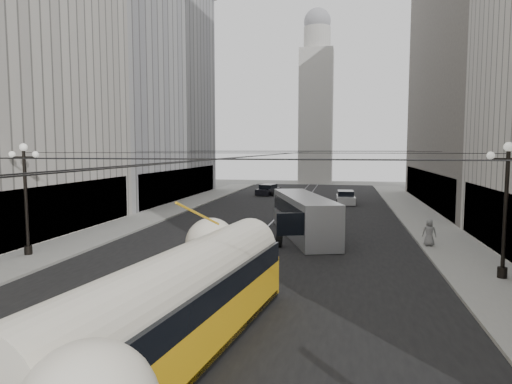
% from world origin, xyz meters
% --- Properties ---
extents(road, '(20.00, 85.00, 0.02)m').
position_xyz_m(road, '(0.00, 32.50, 0.00)').
color(road, black).
rests_on(road, ground).
extents(sidewalk_left, '(4.00, 72.00, 0.15)m').
position_xyz_m(sidewalk_left, '(-12.00, 36.00, 0.07)').
color(sidewalk_left, gray).
rests_on(sidewalk_left, ground).
extents(sidewalk_right, '(4.00, 72.00, 0.15)m').
position_xyz_m(sidewalk_right, '(12.00, 36.00, 0.07)').
color(sidewalk_right, gray).
rests_on(sidewalk_right, ground).
extents(rail_left, '(0.12, 85.00, 0.04)m').
position_xyz_m(rail_left, '(-0.75, 32.50, 0.00)').
color(rail_left, gray).
rests_on(rail_left, ground).
extents(rail_right, '(0.12, 85.00, 0.04)m').
position_xyz_m(rail_right, '(0.75, 32.50, 0.00)').
color(rail_right, gray).
rests_on(rail_right, ground).
extents(building_left_far, '(12.60, 28.60, 28.60)m').
position_xyz_m(building_left_far, '(-19.99, 48.00, 14.31)').
color(building_left_far, '#999999').
rests_on(building_left_far, ground).
extents(building_right_far, '(12.60, 32.60, 32.60)m').
position_xyz_m(building_right_far, '(20.00, 48.00, 16.31)').
color(building_right_far, '#514C47').
rests_on(building_right_far, ground).
extents(distant_tower, '(6.00, 6.00, 31.36)m').
position_xyz_m(distant_tower, '(0.00, 80.00, 14.97)').
color(distant_tower, '#B2AFA8').
rests_on(distant_tower, ground).
extents(lamppost_left_mid, '(1.86, 0.44, 6.37)m').
position_xyz_m(lamppost_left_mid, '(-12.60, 18.00, 3.74)').
color(lamppost_left_mid, black).
rests_on(lamppost_left_mid, sidewalk_left).
extents(lamppost_right_mid, '(1.86, 0.44, 6.37)m').
position_xyz_m(lamppost_right_mid, '(12.60, 18.00, 3.74)').
color(lamppost_right_mid, black).
rests_on(lamppost_right_mid, sidewalk_right).
extents(catenary, '(25.00, 72.00, 0.23)m').
position_xyz_m(catenary, '(0.12, 31.49, 5.88)').
color(catenary, black).
rests_on(catenary, ground).
extents(streetcar, '(4.16, 15.04, 3.30)m').
position_xyz_m(streetcar, '(0.50, 7.49, 1.61)').
color(streetcar, gold).
rests_on(streetcar, ground).
extents(city_bus, '(5.76, 11.91, 2.92)m').
position_xyz_m(city_bus, '(2.43, 27.15, 1.60)').
color(city_bus, '#AEB0B4').
rests_on(city_bus, ground).
extents(sedan_white_far, '(2.16, 4.85, 1.51)m').
position_xyz_m(sedan_white_far, '(5.41, 47.48, 0.68)').
color(sedan_white_far, silver).
rests_on(sedan_white_far, ground).
extents(sedan_dark_far, '(2.87, 4.92, 1.46)m').
position_xyz_m(sedan_dark_far, '(-4.85, 55.66, 0.66)').
color(sedan_dark_far, black).
rests_on(sedan_dark_far, ground).
extents(pedestrian_sidewalk_right, '(0.91, 0.65, 1.70)m').
position_xyz_m(pedestrian_sidewalk_right, '(10.50, 24.82, 1.00)').
color(pedestrian_sidewalk_right, slate).
rests_on(pedestrian_sidewalk_right, sidewalk_right).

